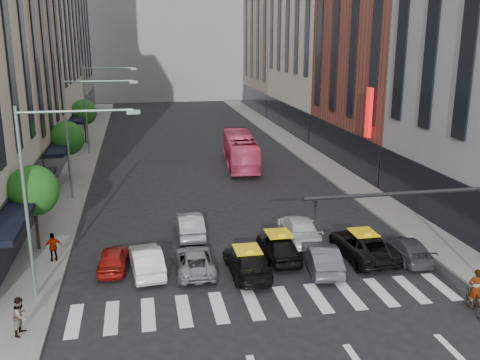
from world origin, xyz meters
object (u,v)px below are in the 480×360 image
pedestrian_near (21,316)px  streetlamp_far (95,98)px  car_red (113,259)px  pedestrian_far (53,247)px  motorcycle (474,302)px  taxi_left (247,262)px  streetlamp_mid (80,122)px  taxi_center (278,246)px  streetlamp_near (45,178)px  car_white_front (146,260)px  bus (240,150)px

pedestrian_near → streetlamp_far: bearing=15.8°
streetlamp_far → car_red: size_ratio=2.47×
streetlamp_far → pedestrian_far: bearing=-91.3°
motorcycle → pedestrian_near: bearing=7.0°
taxi_left → motorcycle: bearing=146.4°
streetlamp_mid → pedestrian_near: streetlamp_mid is taller
pedestrian_far → taxi_center: bearing=156.9°
streetlamp_near → taxi_center: 12.85m
car_white_front → pedestrian_near: pedestrian_near is taller
streetlamp_mid → taxi_left: 18.72m
streetlamp_near → taxi_left: (9.44, 0.70, -5.22)m
streetlamp_mid → pedestrian_near: 20.04m
taxi_center → car_red: bearing=-3.3°
taxi_center → car_white_front: bearing=1.8°
pedestrian_near → bus: bearing=-10.4°
car_red → pedestrian_near: size_ratio=2.22×
car_white_front → taxi_left: size_ratio=0.91×
streetlamp_near → taxi_left: bearing=4.3°
car_red → pedestrian_near: pedestrian_near is taller
taxi_center → motorcycle: (7.12, -7.41, -0.26)m
motorcycle → streetlamp_far: bearing=-51.3°
pedestrian_far → motorcycle: bearing=139.7°
streetlamp_near → taxi_center: size_ratio=2.05×
car_red → bus: bus is taller
car_red → bus: 24.27m
streetlamp_near → car_white_front: (4.29, 1.90, -5.19)m
streetlamp_near → taxi_left: 10.81m
streetlamp_near → pedestrian_near: 6.06m
streetlamp_far → streetlamp_near: bearing=-90.0°
taxi_left → motorcycle: size_ratio=2.59×
car_white_front → pedestrian_near: (-5.19, -5.31, 0.26)m
streetlamp_mid → taxi_center: (11.54, -13.69, -5.16)m
car_red → pedestrian_far: 3.52m
car_red → streetlamp_far: bearing=-81.5°
taxi_left → pedestrian_near: pedestrian_near is taller
taxi_left → streetlamp_mid: bearing=-59.7°
streetlamp_far → car_white_front: bearing=-81.9°
taxi_center → bus: bus is taller
car_white_front → pedestrian_far: (-4.93, 2.14, 0.24)m
car_red → pedestrian_near: 6.94m
streetlamp_far → taxi_left: size_ratio=1.90×
streetlamp_near → pedestrian_near: size_ratio=5.49×
streetlamp_mid → taxi_center: size_ratio=2.05×
car_red → taxi_center: bearing=-178.4°
car_white_front → motorcycle: car_white_front is taller
taxi_center → pedestrian_far: 12.30m
streetlamp_near → pedestrian_far: (-0.64, 4.05, -4.95)m
car_white_front → taxi_center: bearing=177.5°
car_white_front → pedestrian_far: pedestrian_far is taller
car_white_front → streetlamp_near: bearing=18.1°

